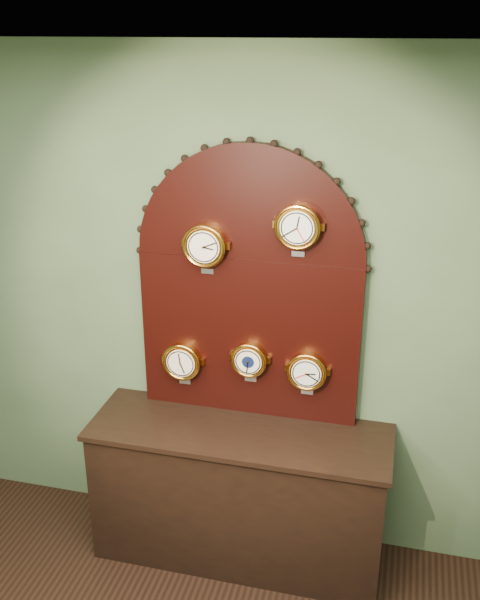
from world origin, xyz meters
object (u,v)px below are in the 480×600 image
(barometer, at_px, (249,359))
(tide_clock, at_px, (307,371))
(roman_clock, at_px, (205,245))
(shop_counter, at_px, (239,495))
(arabic_clock, at_px, (298,227))
(display_board, at_px, (249,278))
(hygrometer, at_px, (182,361))

(barometer, xyz_separation_m, tide_clock, (0.32, -0.00, -0.03))
(roman_clock, bearing_deg, shop_counter, -35.08)
(arabic_clock, bearing_deg, tide_clock, 0.30)
(display_board, xyz_separation_m, arabic_clock, (0.26, -0.07, 0.32))
(roman_clock, height_order, barometer, roman_clock)
(arabic_clock, relative_size, tide_clock, 1.06)
(shop_counter, xyz_separation_m, roman_clock, (-0.22, 0.15, 1.41))
(display_board, bearing_deg, hygrometer, -169.66)
(arabic_clock, bearing_deg, display_board, 165.56)
(roman_clock, relative_size, barometer, 1.12)
(arabic_clock, bearing_deg, hygrometer, 179.98)
(display_board, distance_m, arabic_clock, 0.41)
(display_board, distance_m, tide_clock, 0.58)
(roman_clock, height_order, hygrometer, roman_clock)
(hygrometer, bearing_deg, tide_clock, 0.01)
(display_board, height_order, barometer, display_board)
(arabic_clock, bearing_deg, barometer, 179.85)
(hygrometer, distance_m, tide_clock, 0.70)
(barometer, distance_m, tide_clock, 0.32)
(display_board, xyz_separation_m, hygrometer, (-0.36, -0.07, -0.50))
(arabic_clock, height_order, tide_clock, arabic_clock)
(tide_clock, bearing_deg, arabic_clock, -179.70)
(hygrometer, xyz_separation_m, barometer, (0.38, 0.00, 0.06))
(shop_counter, bearing_deg, barometer, 83.09)
(shop_counter, bearing_deg, hygrometer, 157.13)
(shop_counter, xyz_separation_m, display_board, (0.00, 0.22, 1.23))
(shop_counter, distance_m, tide_clock, 0.84)
(tide_clock, bearing_deg, hygrometer, -179.99)
(shop_counter, height_order, hygrometer, hygrometer)
(barometer, bearing_deg, shop_counter, -96.91)
(roman_clock, bearing_deg, arabic_clock, 0.00)
(display_board, bearing_deg, tide_clock, -11.23)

